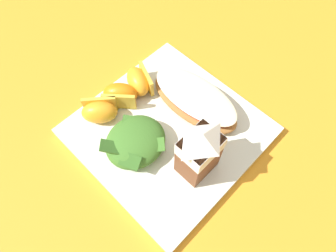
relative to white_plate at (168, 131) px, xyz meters
name	(u,v)px	position (x,y,z in m)	size (l,w,h in m)	color
ground	(168,133)	(0.00, 0.00, -0.01)	(3.00, 3.00, 0.00)	orange
white_plate	(168,131)	(0.00, 0.00, 0.00)	(0.28, 0.28, 0.02)	white
cheesy_pizza_bread	(193,98)	(-0.07, 0.00, 0.03)	(0.09, 0.17, 0.04)	#A87038
green_salad_pile	(135,142)	(0.06, -0.01, 0.03)	(0.11, 0.09, 0.05)	#3D7028
milk_carton	(199,151)	(0.02, 0.08, 0.07)	(0.06, 0.04, 0.11)	brown
orange_wedge_front	(139,81)	(-0.03, -0.10, 0.03)	(0.06, 0.07, 0.04)	orange
orange_wedge_middle	(120,95)	(0.02, -0.10, 0.03)	(0.07, 0.07, 0.04)	orange
orange_wedge_rear	(100,111)	(0.06, -0.10, 0.03)	(0.07, 0.07, 0.04)	orange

